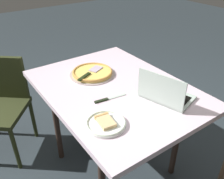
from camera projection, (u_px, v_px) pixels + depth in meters
The scene contains 7 objects.
ground_plane at pixel (114, 164), 2.08m from camera, with size 12.00×12.00×0.00m, color #2C353A.
dining_table at pixel (115, 95), 1.71m from camera, with size 1.22×0.90×0.77m.
laptop at pixel (165, 94), 1.52m from camera, with size 0.36×0.30×0.21m.
pizza_plate at pixel (106, 123), 1.32m from camera, with size 0.23×0.23×0.04m.
pizza_tray at pixel (92, 73), 1.83m from camera, with size 0.34×0.34×0.04m.
table_knife at pixel (107, 99), 1.54m from camera, with size 0.05×0.22×0.01m.
chair_near at pixel (0, 101), 2.04m from camera, with size 0.61×0.61×0.84m.
Camera 1 is at (-1.17, 0.85, 1.63)m, focal length 38.71 mm.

